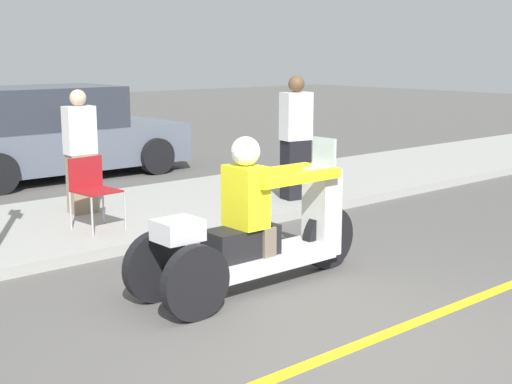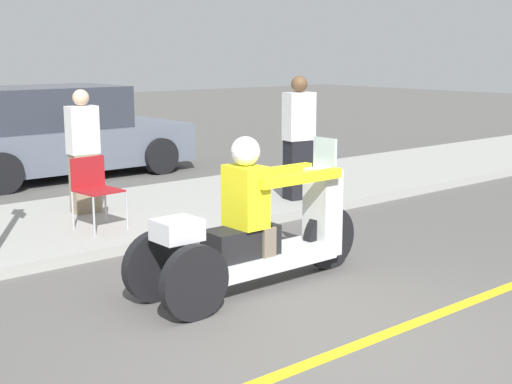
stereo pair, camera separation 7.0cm
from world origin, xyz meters
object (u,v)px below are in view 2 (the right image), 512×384
Objects in this scene: spectator_near_curb at (299,140)px; parked_car_lot_center at (57,134)px; motorcycle_trike at (255,235)px; spectator_end_of_line at (83,154)px; folding_chair_set_back at (94,185)px.

spectator_near_curb reaches higher than parked_car_lot_center.
spectator_end_of_line reaches higher than motorcycle_trike.
parked_car_lot_center is (-1.47, 4.51, -0.21)m from spectator_near_curb.
spectator_end_of_line is at bearing 89.64° from motorcycle_trike.
folding_chair_set_back is at bearing -109.27° from parked_car_lot_center.
spectator_end_of_line reaches higher than folding_chair_set_back.
spectator_near_curb is 0.39× the size of parked_car_lot_center.
folding_chair_set_back is at bearing -109.41° from spectator_end_of_line.
spectator_end_of_line is (0.02, 3.39, 0.36)m from motorcycle_trike.
motorcycle_trike is 3.00× the size of folding_chair_set_back.
parked_car_lot_center is at bearing 70.76° from spectator_end_of_line.
spectator_near_curb is at bearing -5.71° from folding_chair_set_back.
folding_chair_set_back is (-2.95, 0.29, -0.31)m from spectator_near_curb.
motorcycle_trike reaches higher than folding_chair_set_back.
spectator_end_of_line is at bearing 70.59° from folding_chair_set_back.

